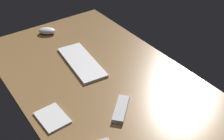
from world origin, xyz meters
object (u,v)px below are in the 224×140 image
Objects in this scene: tv_remote at (121,109)px; notepad at (52,118)px; computer_mouse at (47,31)px; keyboard at (81,62)px.

tv_remote reaches higher than notepad.
computer_mouse is at bearing 156.44° from notepad.
keyboard is at bearing -138.47° from tv_remote.
computer_mouse is at bearing -134.67° from tv_remote.
keyboard is 41.26cm from computer_mouse.
notepad is (-13.45, -27.19, -0.60)cm from tv_remote.
computer_mouse is 0.73× the size of notepad.
tv_remote is at bearing -52.05° from computer_mouse.
computer_mouse is (-41.22, -1.15, 1.27)cm from keyboard.
tv_remote is at bearing -0.06° from keyboard.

